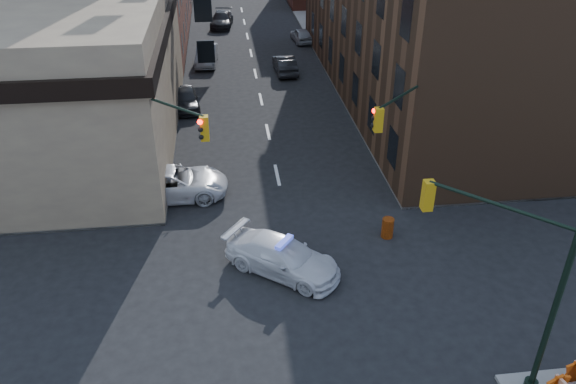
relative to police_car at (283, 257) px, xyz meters
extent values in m
plane|color=black|center=(0.66, -1.27, -0.76)|extent=(140.00, 140.00, 0.00)
cube|color=gray|center=(23.66, 31.48, -0.69)|extent=(34.00, 54.50, 0.15)
cylinder|color=black|center=(7.46, -7.57, 3.39)|extent=(0.20, 0.20, 8.00)
cylinder|color=black|center=(5.87, -5.98, 5.89)|extent=(3.27, 3.27, 0.12)
cube|color=#BF8C0C|center=(4.28, -4.39, 5.39)|extent=(0.35, 0.35, 1.05)
sphere|color=#FF0C05|center=(4.43, -4.23, 5.74)|extent=(0.22, 0.22, 0.22)
sphere|color=black|center=(4.43, -4.23, 5.41)|extent=(0.22, 0.22, 0.22)
sphere|color=black|center=(4.43, -4.23, 5.08)|extent=(0.22, 0.22, 0.22)
cylinder|color=black|center=(-6.14, 5.03, 3.39)|extent=(0.20, 0.20, 8.00)
cylinder|color=black|center=(-6.14, 5.03, -0.36)|extent=(0.44, 0.44, 0.50)
cylinder|color=black|center=(-4.55, 3.44, 5.89)|extent=(3.27, 3.27, 0.12)
cube|color=#BF8C0C|center=(-2.96, 1.85, 5.39)|extent=(0.35, 0.35, 1.05)
sphere|color=#FF0C05|center=(-3.11, 1.69, 5.74)|extent=(0.22, 0.22, 0.22)
sphere|color=black|center=(-3.11, 1.69, 5.41)|extent=(0.22, 0.22, 0.22)
sphere|color=black|center=(-3.11, 1.69, 5.08)|extent=(0.22, 0.22, 0.22)
cylinder|color=black|center=(7.46, 5.03, 3.39)|extent=(0.20, 0.20, 8.00)
cylinder|color=black|center=(7.46, 5.03, -0.36)|extent=(0.44, 0.44, 0.50)
cylinder|color=black|center=(5.87, 3.44, 5.89)|extent=(3.27, 3.27, 0.12)
cube|color=#BF8C0C|center=(4.28, 1.85, 5.39)|extent=(0.35, 0.35, 1.05)
sphere|color=#FF0C05|center=(4.12, 2.00, 5.74)|extent=(0.22, 0.22, 0.22)
sphere|color=black|center=(4.12, 2.00, 5.41)|extent=(0.22, 0.22, 0.22)
sphere|color=black|center=(4.12, 2.00, 5.08)|extent=(0.22, 0.22, 0.22)
cylinder|color=black|center=(8.16, 24.73, 0.69)|extent=(0.24, 0.24, 2.60)
sphere|color=#934615|center=(8.16, 24.73, 2.74)|extent=(3.00, 3.00, 3.00)
cylinder|color=black|center=(8.16, 32.73, 0.69)|extent=(0.24, 0.24, 2.60)
sphere|color=#934615|center=(8.16, 32.73, 2.74)|extent=(3.00, 3.00, 3.00)
imported|color=silver|center=(0.00, 0.00, 0.00)|extent=(5.46, 4.87, 1.52)
imported|color=silver|center=(-5.14, 7.02, 0.07)|extent=(6.00, 2.80, 1.66)
imported|color=black|center=(-4.84, 19.53, -0.02)|extent=(2.23, 4.51, 1.48)
imported|color=gray|center=(-3.40, 29.84, 0.05)|extent=(2.08, 5.02, 1.61)
imported|color=black|center=(-1.84, 42.91, 0.01)|extent=(2.79, 5.56, 1.55)
imported|color=black|center=(3.16, 26.62, -0.01)|extent=(1.77, 4.60, 1.49)
imported|color=#9B9DA3|center=(5.89, 35.91, -0.08)|extent=(2.01, 4.15, 1.36)
imported|color=black|center=(-8.61, 7.24, 0.37)|extent=(0.85, 0.84, 1.97)
imported|color=black|center=(-11.97, 6.45, 0.32)|extent=(1.09, 0.98, 1.86)
imported|color=#222633|center=(-11.80, 5.33, 0.21)|extent=(1.00, 0.90, 1.63)
cylinder|color=red|center=(5.24, 2.00, -0.26)|extent=(0.56, 0.56, 1.00)
cylinder|color=#BF2C08|center=(-4.84, 7.65, -0.30)|extent=(0.56, 0.56, 0.91)
camera|label=1|loc=(-2.09, -19.33, 14.70)|focal=35.00mm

